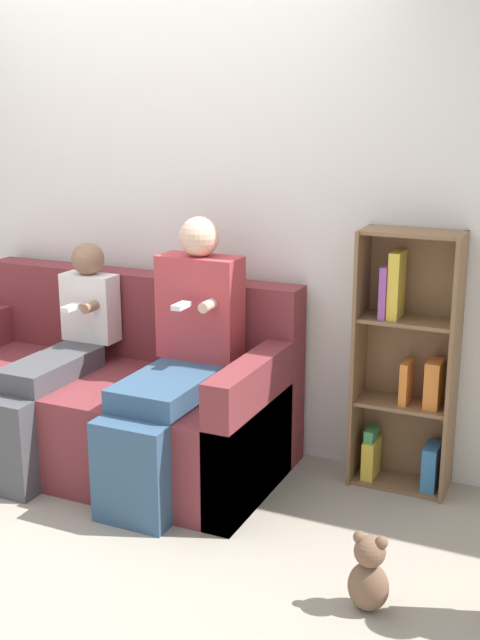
# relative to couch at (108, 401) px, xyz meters

# --- Properties ---
(ground_plane) EXTENTS (14.00, 14.00, 0.00)m
(ground_plane) POSITION_rel_couch_xyz_m (0.09, -0.56, -0.32)
(ground_plane) COLOR #9E9384
(back_wall) EXTENTS (10.00, 0.06, 2.55)m
(back_wall) POSITION_rel_couch_xyz_m (0.09, 0.49, 0.96)
(back_wall) COLOR silver
(back_wall) RESTS_ON ground_plane
(couch) EXTENTS (1.89, 0.92, 0.94)m
(couch) POSITION_rel_couch_xyz_m (0.00, 0.00, 0.00)
(couch) COLOR maroon
(couch) RESTS_ON ground_plane
(adult_seated) EXTENTS (0.41, 0.85, 1.30)m
(adult_seated) POSITION_rel_couch_xyz_m (0.49, -0.11, 0.35)
(adult_seated) COLOR #335170
(adult_seated) RESTS_ON ground_plane
(child_seated) EXTENTS (0.30, 0.86, 1.12)m
(child_seated) POSITION_rel_couch_xyz_m (-0.19, -0.17, 0.25)
(child_seated) COLOR #47474C
(child_seated) RESTS_ON ground_plane
(bookshelf) EXTENTS (0.47, 0.25, 1.26)m
(bookshelf) POSITION_rel_couch_xyz_m (1.48, 0.35, 0.27)
(bookshelf) COLOR brown
(bookshelf) RESTS_ON ground_plane
(teddy_bear) EXTENTS (0.15, 0.13, 0.31)m
(teddy_bear) POSITION_rel_couch_xyz_m (1.62, -0.73, -0.17)
(teddy_bear) COLOR brown
(teddy_bear) RESTS_ON ground_plane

